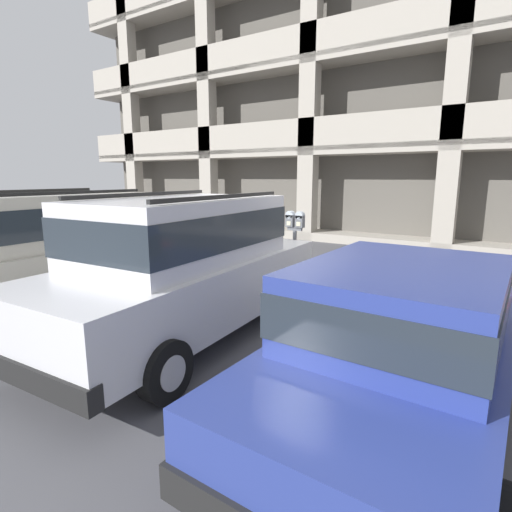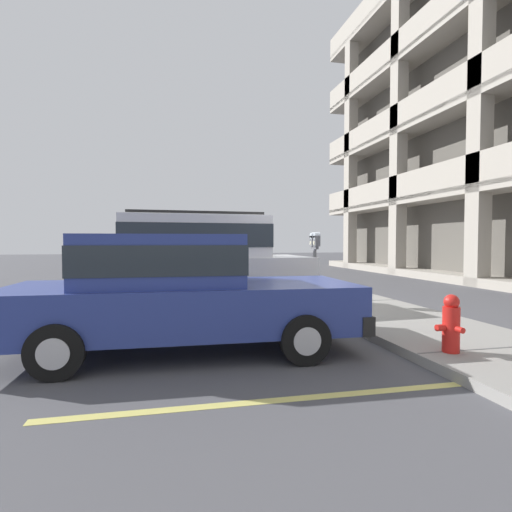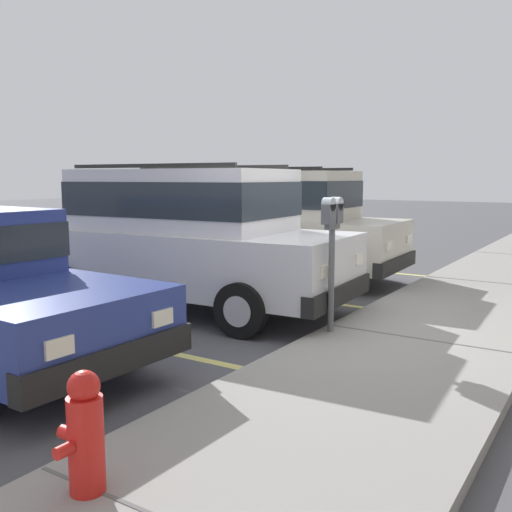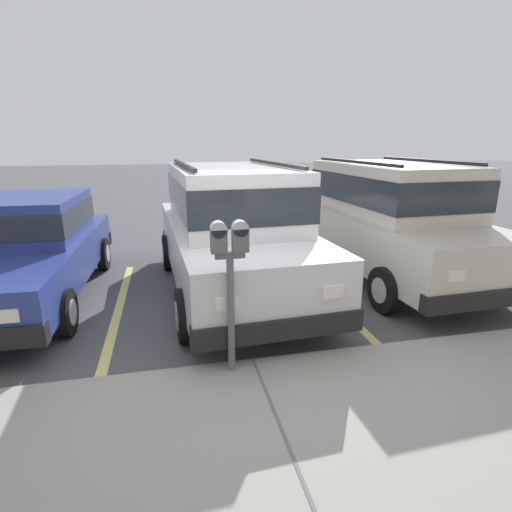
{
  "view_description": "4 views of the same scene",
  "coord_description": "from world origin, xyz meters",
  "px_view_note": "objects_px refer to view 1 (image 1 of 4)",
  "views": [
    {
      "loc": [
        3.62,
        -6.12,
        2.25
      ],
      "look_at": [
        0.3,
        -1.03,
        1.04
      ],
      "focal_mm": 28.0,
      "sensor_mm": 36.0,
      "label": 1
    },
    {
      "loc": [
        8.17,
        -2.67,
        1.46
      ],
      "look_at": [
        -0.07,
        -0.85,
        1.14
      ],
      "focal_mm": 28.0,
      "sensor_mm": 36.0,
      "label": 2
    },
    {
      "loc": [
        6.02,
        3.05,
        1.86
      ],
      "look_at": [
        0.04,
        -0.79,
        0.88
      ],
      "focal_mm": 40.0,
      "sensor_mm": 36.0,
      "label": 3
    },
    {
      "loc": [
        0.78,
        3.88,
        2.34
      ],
      "look_at": [
        -0.27,
        -0.84,
        0.94
      ],
      "focal_mm": 28.0,
      "sensor_mm": 36.0,
      "label": 4
    }
  ],
  "objects_px": {
    "dark_hatchback": "(404,339)",
    "parking_garage": "(478,77)",
    "parking_meter_near": "(295,232)",
    "silver_suv": "(185,262)",
    "red_sedan": "(55,246)"
  },
  "relations": [
    {
      "from": "parking_garage",
      "to": "parking_meter_near",
      "type": "bearing_deg",
      "value": -97.56
    },
    {
      "from": "silver_suv",
      "to": "dark_hatchback",
      "type": "height_order",
      "value": "silver_suv"
    },
    {
      "from": "dark_hatchback",
      "to": "silver_suv",
      "type": "bearing_deg",
      "value": 173.39
    },
    {
      "from": "silver_suv",
      "to": "red_sedan",
      "type": "xyz_separation_m",
      "value": [
        -2.81,
        -0.24,
        0.0
      ]
    },
    {
      "from": "silver_suv",
      "to": "dark_hatchback",
      "type": "relative_size",
      "value": 1.08
    },
    {
      "from": "dark_hatchback",
      "to": "red_sedan",
      "type": "bearing_deg",
      "value": 179.58
    },
    {
      "from": "parking_meter_near",
      "to": "silver_suv",
      "type": "bearing_deg",
      "value": -99.31
    },
    {
      "from": "red_sedan",
      "to": "parking_meter_near",
      "type": "xyz_separation_m",
      "value": [
        3.22,
        2.71,
        0.17
      ]
    },
    {
      "from": "parking_meter_near",
      "to": "parking_garage",
      "type": "relative_size",
      "value": 0.05
    },
    {
      "from": "parking_meter_near",
      "to": "parking_garage",
      "type": "height_order",
      "value": "parking_garage"
    },
    {
      "from": "dark_hatchback",
      "to": "parking_garage",
      "type": "relative_size",
      "value": 0.14
    },
    {
      "from": "dark_hatchback",
      "to": "parking_garage",
      "type": "bearing_deg",
      "value": 95.63
    },
    {
      "from": "dark_hatchback",
      "to": "parking_garage",
      "type": "height_order",
      "value": "parking_garage"
    },
    {
      "from": "parking_garage",
      "to": "red_sedan",
      "type": "bearing_deg",
      "value": -108.2
    },
    {
      "from": "silver_suv",
      "to": "parking_meter_near",
      "type": "relative_size",
      "value": 3.2
    }
  ]
}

